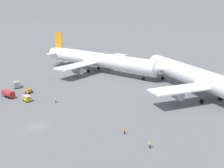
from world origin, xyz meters
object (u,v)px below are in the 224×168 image
pushback_tug (147,69)px  gse_gpu_cart_small (29,91)px  ground_crew_ramp_agent_by_cones (125,130)px  ground_crew_wing_walker_right (56,100)px  gse_container_dolly_flat (17,84)px  gse_baggage_cart_trailing (27,99)px  airliner_at_gate_left (99,60)px  gse_fuel_bowser_stubby (8,93)px  airliner_being_pushed (205,80)px  ground_crew_marshaller_foreground (150,144)px

pushback_tug → gse_gpu_cart_small: size_ratio=3.33×
ground_crew_ramp_agent_by_cones → ground_crew_wing_walker_right: 27.27m
gse_container_dolly_flat → ground_crew_ramp_agent_by_cones: gse_container_dolly_flat is taller
gse_baggage_cart_trailing → ground_crew_wing_walker_right: (8.34, 3.03, 0.03)m
airliner_at_gate_left → pushback_tug: airliner_at_gate_left is taller
airliner_at_gate_left → gse_fuel_bowser_stubby: (-7.11, -41.40, -3.88)m
gse_fuel_bowser_stubby → ground_crew_ramp_agent_by_cones: gse_fuel_bowser_stubby is taller
airliner_being_pushed → gse_gpu_cart_small: bearing=-156.0°
gse_container_dolly_flat → gse_gpu_cart_small: (8.14, -2.39, -0.38)m
gse_fuel_bowser_stubby → ground_crew_ramp_agent_by_cones: (42.12, -4.36, -0.49)m
gse_baggage_cart_trailing → gse_container_dolly_flat: bearing=148.5°
airliner_being_pushed → ground_crew_marshaller_foreground: (-3.09, -35.87, -4.77)m
gse_fuel_bowser_stubby → gse_gpu_cart_small: (2.36, 6.13, -0.54)m
gse_gpu_cart_small → gse_container_dolly_flat: bearing=163.7°
pushback_tug → gse_container_dolly_flat: (-30.61, -42.42, -0.05)m
airliner_at_gate_left → airliner_being_pushed: 47.08m
pushback_tug → ground_crew_marshaller_foreground: 63.29m
airliner_being_pushed → pushback_tug: 35.84m
ground_crew_marshaller_foreground → gse_fuel_bowser_stubby: bearing=171.4°
ground_crew_marshaller_foreground → gse_gpu_cart_small: bearing=163.9°
gse_fuel_bowser_stubby → gse_container_dolly_flat: bearing=124.2°
gse_baggage_cart_trailing → gse_container_dolly_flat: size_ratio=0.79×
airliner_being_pushed → ground_crew_wing_walker_right: airliner_being_pushed is taller
airliner_at_gate_left → gse_gpu_cart_small: (-4.74, -35.27, -4.42)m
ground_crew_wing_walker_right → airliner_at_gate_left: bearing=103.1°
ground_crew_wing_walker_right → airliner_being_pushed: bearing=34.6°
gse_baggage_cart_trailing → gse_fuel_bowser_stubby: (-7.62, -0.32, 0.47)m
gse_container_dolly_flat → ground_crew_ramp_agent_by_cones: 49.60m
airliner_being_pushed → gse_gpu_cart_small: airliner_being_pushed is taller
airliner_being_pushed → ground_crew_wing_walker_right: size_ratio=30.11×
pushback_tug → gse_gpu_cart_small: (-22.47, -44.81, -0.43)m
gse_fuel_bowser_stubby → airliner_being_pushed: bearing=28.5°
ground_crew_wing_walker_right → gse_container_dolly_flat: bearing=166.6°
airliner_being_pushed → gse_baggage_cart_trailing: size_ratio=16.85×
airliner_at_gate_left → ground_crew_wing_walker_right: airliner_at_gate_left is taller
gse_container_dolly_flat → gse_fuel_bowser_stubby: size_ratio=0.75×
airliner_at_gate_left → airliner_being_pushed: bearing=-16.0°
gse_gpu_cart_small → gse_baggage_cart_trailing: bearing=-47.9°
gse_gpu_cart_small → ground_crew_ramp_agent_by_cones: 41.12m
airliner_being_pushed → ground_crew_wing_walker_right: (-36.41, -25.09, -4.77)m
airliner_at_gate_left → ground_crew_ramp_agent_by_cones: (35.02, -45.76, -4.38)m
pushback_tug → ground_crew_wing_walker_right: size_ratio=4.41×
gse_gpu_cart_small → pushback_tug: bearing=63.4°
airliner_at_gate_left → ground_crew_marshaller_foreground: airliner_at_gate_left is taller
pushback_tug → gse_baggage_cart_trailing: pushback_tug is taller
pushback_tug → gse_baggage_cart_trailing: size_ratio=2.47×
airliner_being_pushed → gse_baggage_cart_trailing: airliner_being_pushed is taller
gse_gpu_cart_small → ground_crew_marshaller_foreground: 48.84m
gse_gpu_cart_small → ground_crew_marshaller_foreground: bearing=-16.1°
ground_crew_marshaller_foreground → ground_crew_wing_walker_right: (-33.32, 10.78, -0.00)m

